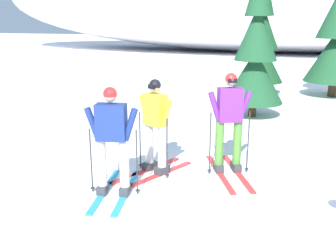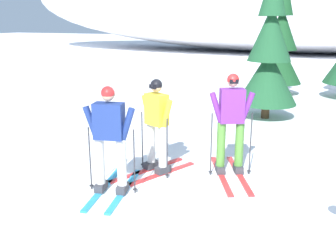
{
  "view_description": "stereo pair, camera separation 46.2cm",
  "coord_description": "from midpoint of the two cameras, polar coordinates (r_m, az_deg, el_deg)",
  "views": [
    {
      "loc": [
        0.96,
        -5.34,
        2.67
      ],
      "look_at": [
        -0.97,
        0.55,
        0.95
      ],
      "focal_mm": 41.12,
      "sensor_mm": 36.0,
      "label": 1
    },
    {
      "loc": [
        1.39,
        -5.18,
        2.67
      ],
      "look_at": [
        -0.97,
        0.55,
        0.95
      ],
      "focal_mm": 41.12,
      "sensor_mm": 36.0,
      "label": 2
    }
  ],
  "objects": [
    {
      "name": "pine_tree_center_left",
      "position": [
        10.9,
        15.97,
        10.15
      ],
      "size": [
        1.63,
        1.63,
        4.21
      ],
      "color": "#47301E",
      "rests_on": "ground"
    },
    {
      "name": "skier_navy_jacket",
      "position": [
        5.95,
        -6.43,
        -1.83
      ],
      "size": [
        0.83,
        1.73,
        1.72
      ],
      "color": "#2893CC",
      "rests_on": "ground"
    },
    {
      "name": "pine_tree_far_left",
      "position": [
        14.66,
        17.19,
        11.41
      ],
      "size": [
        1.66,
        1.66,
        4.29
      ],
      "color": "#47301E",
      "rests_on": "ground"
    },
    {
      "name": "skier_yellow_jacket",
      "position": [
        6.74,
        0.21,
        0.08
      ],
      "size": [
        1.1,
        1.72,
        1.69
      ],
      "color": "red",
      "rests_on": "ground"
    },
    {
      "name": "ground_plane",
      "position": [
        6.02,
        8.97,
        -11.04
      ],
      "size": [
        120.0,
        120.0,
        0.0
      ],
      "primitive_type": "plane",
      "color": "white"
    },
    {
      "name": "skier_purple_jacket",
      "position": [
        6.78,
        11.29,
        0.44
      ],
      "size": [
        1.13,
        1.77,
        1.8
      ],
      "color": "red",
      "rests_on": "ground"
    }
  ]
}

